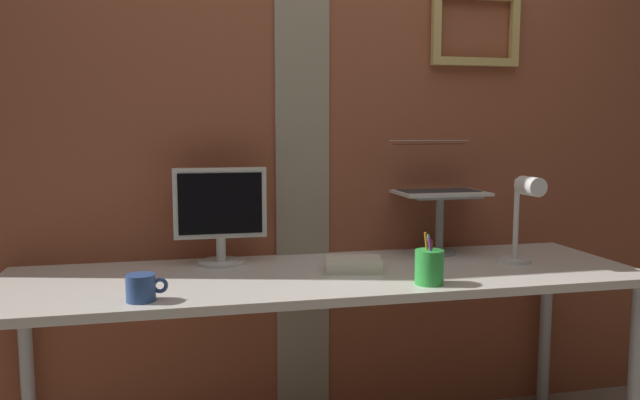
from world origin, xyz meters
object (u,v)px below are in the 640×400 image
(desk_lamp, at_px, (524,211))
(monitor, at_px, (220,210))
(pen_cup, at_px, (429,267))
(coffee_mug, at_px, (142,288))
(laptop, at_px, (434,179))

(desk_lamp, bearing_deg, monitor, 166.07)
(monitor, distance_m, pen_cup, 0.81)
(desk_lamp, height_order, pen_cup, desk_lamp)
(monitor, bearing_deg, pen_cup, -35.25)
(monitor, relative_size, coffee_mug, 2.97)
(desk_lamp, height_order, coffee_mug, desk_lamp)
(laptop, height_order, pen_cup, laptop)
(pen_cup, bearing_deg, monitor, 144.75)
(monitor, xyz_separation_m, pen_cup, (0.65, -0.46, -0.15))
(pen_cup, relative_size, coffee_mug, 1.41)
(laptop, bearing_deg, pen_cup, -114.00)
(monitor, distance_m, coffee_mug, 0.56)
(coffee_mug, bearing_deg, monitor, 60.23)
(coffee_mug, bearing_deg, desk_lamp, 7.77)
(monitor, xyz_separation_m, coffee_mug, (-0.26, -0.46, -0.17))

